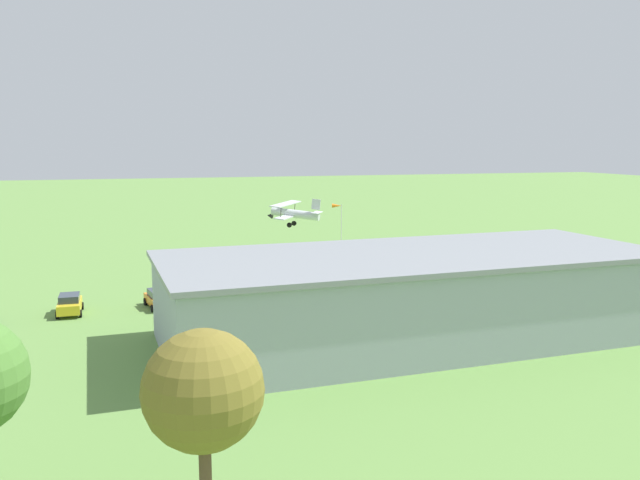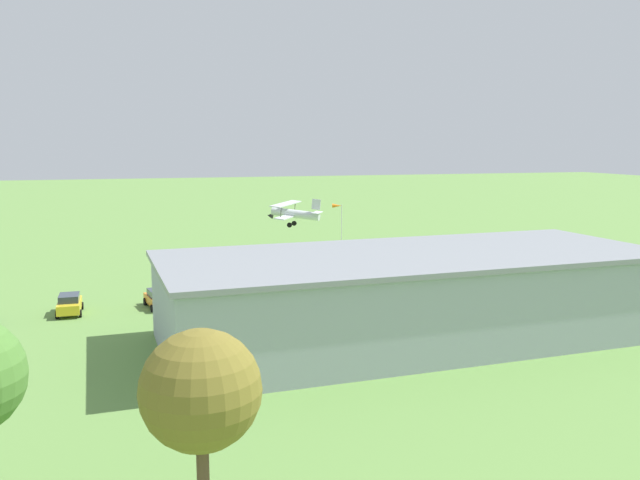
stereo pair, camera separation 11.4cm
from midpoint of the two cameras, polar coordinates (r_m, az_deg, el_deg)
name	(u,v)px [view 2 (the right image)]	position (r m, az deg, el deg)	size (l,w,h in m)	color
ground_plane	(309,256)	(83.67, -0.90, -1.41)	(400.00, 400.00, 0.00)	#608C42
hangar	(413,295)	(48.89, 8.16, -4.75)	(37.36, 16.64, 6.37)	#99A3AD
biplane	(293,213)	(83.65, -2.29, 2.37)	(7.43, 8.35, 3.63)	silver
car_orange	(159,298)	(59.32, -13.76, -4.92)	(2.59, 4.29, 1.59)	orange
car_yellow	(69,304)	(59.26, -20.86, -5.20)	(2.03, 4.00, 1.68)	gold
person_by_parked_cars	(225,283)	(64.55, -8.23, -3.72)	(0.43, 0.43, 1.58)	#B23333
person_watching_takeoff	(482,271)	(71.96, 13.92, -2.62)	(0.54, 0.54, 1.60)	#72338C
tree_at_field_edge	(201,391)	(22.57, -10.16, -12.81)	(4.09, 4.09, 8.20)	brown
windsock	(338,209)	(91.61, 1.57, 2.74)	(1.47, 0.94, 5.94)	silver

